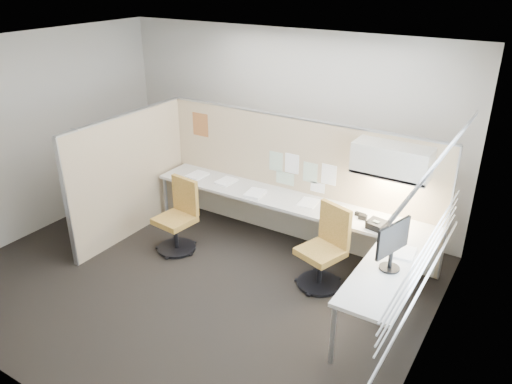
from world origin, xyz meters
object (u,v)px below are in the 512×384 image
Objects in this scene: desk at (304,218)px; chair_right at (325,250)px; chair_left at (179,218)px; monitor at (393,243)px; phone at (376,225)px.

chair_right is at bearing -38.72° from desk.
desk is 4.04× the size of chair_left.
phone is at bearing 45.99° from monitor.
desk is 3.96× the size of chair_right.
desk is 7.48× the size of monitor.
chair_left is at bearing 105.20° from monitor.
chair_right is 0.68m from phone.
phone is at bearing -0.59° from desk.
monitor reaches higher than chair_right.
chair_right is 1.89× the size of monitor.
monitor reaches higher than chair_left.
desk is 0.63m from chair_right.
chair_right is at bearing 83.82° from monitor.
chair_left is 2.06m from chair_right.
chair_left is 0.98× the size of chair_right.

